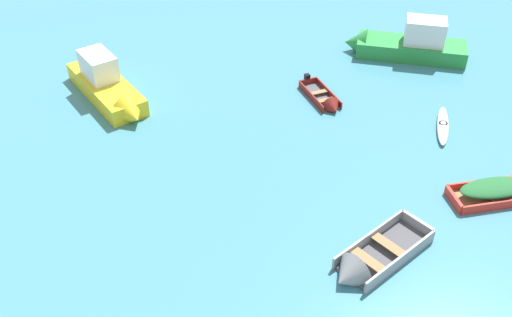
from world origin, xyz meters
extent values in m
cube|color=#4C4C51|center=(3.00, 13.46, 0.07)|extent=(3.82, 2.80, 0.13)
cube|color=gray|center=(3.32, 12.83, 0.26)|extent=(3.41, 1.76, 0.53)
cube|color=gray|center=(2.68, 14.10, 0.26)|extent=(3.41, 1.76, 0.53)
cube|color=gray|center=(4.68, 14.30, 0.26)|extent=(0.75, 1.32, 0.53)
cone|color=gray|center=(1.25, 12.59, 0.29)|extent=(1.38, 1.61, 1.37)
cube|color=#937047|center=(3.17, 13.55, 0.37)|extent=(0.92, 1.32, 0.03)
cube|color=#937047|center=(2.19, 13.06, 0.37)|extent=(0.92, 1.32, 0.03)
cube|color=yellow|center=(-5.81, 26.89, 0.42)|extent=(3.68, 5.94, 0.85)
cone|color=yellow|center=(-4.78, 24.13, 0.47)|extent=(1.82, 1.59, 1.52)
cube|color=white|center=(-6.01, 27.42, 1.47)|extent=(1.93, 2.37, 1.25)
cube|color=black|center=(-5.69, 26.57, 1.72)|extent=(1.21, 0.59, 0.55)
cube|color=#4C4C51|center=(4.37, 24.07, 0.05)|extent=(1.23, 2.68, 0.09)
cube|color=maroon|center=(4.85, 24.13, 0.18)|extent=(0.41, 2.69, 0.37)
cube|color=maroon|center=(3.88, 24.01, 0.18)|extent=(0.41, 2.69, 0.37)
cube|color=maroon|center=(4.20, 25.41, 0.18)|extent=(0.96, 0.22, 0.37)
cone|color=maroon|center=(4.55, 22.68, 0.20)|extent=(1.00, 0.73, 0.93)
cube|color=#937047|center=(4.35, 24.21, 0.26)|extent=(0.90, 0.39, 0.03)
cube|color=#937047|center=(4.45, 23.43, 0.26)|extent=(0.90, 0.39, 0.03)
cube|color=black|center=(4.18, 25.52, 0.31)|extent=(0.28, 0.28, 0.51)
ellipsoid|color=white|center=(8.95, 20.13, 0.15)|extent=(2.02, 3.09, 0.29)
torus|color=black|center=(8.95, 20.13, 0.28)|extent=(0.54, 0.54, 0.06)
cube|color=#288C3D|center=(10.69, 26.99, 0.44)|extent=(6.12, 4.46, 0.88)
cone|color=#288C3D|center=(7.99, 28.39, 0.48)|extent=(1.81, 2.02, 1.67)
cube|color=white|center=(11.22, 26.72, 1.56)|extent=(2.53, 2.24, 1.35)
cube|color=black|center=(10.38, 27.15, 1.83)|extent=(0.78, 1.28, 0.60)
cube|color=#99754C|center=(8.47, 15.22, 0.05)|extent=(3.35, 1.43, 0.10)
cube|color=red|center=(8.50, 15.88, 0.19)|extent=(3.43, 0.27, 0.39)
cube|color=red|center=(8.43, 14.55, 0.19)|extent=(3.43, 0.27, 0.39)
cube|color=red|center=(6.76, 15.31, 0.19)|extent=(0.21, 1.31, 0.39)
cube|color=#937047|center=(8.29, 15.23, 0.27)|extent=(0.42, 1.21, 0.03)
ellipsoid|color=#236633|center=(8.47, 15.22, 0.51)|extent=(3.06, 1.35, 0.36)
camera|label=1|loc=(-5.08, 0.46, 15.39)|focal=41.60mm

